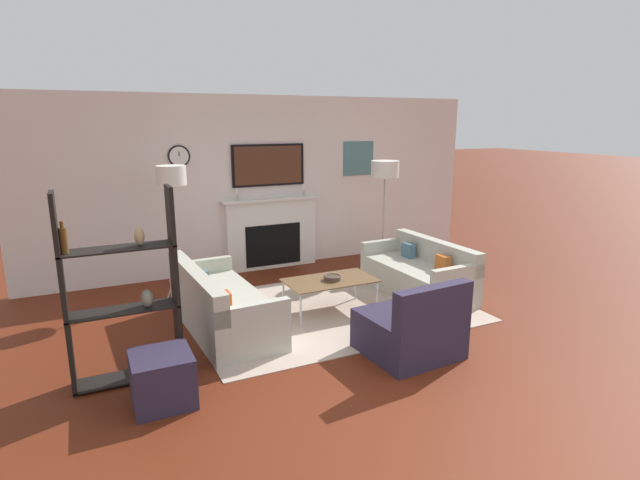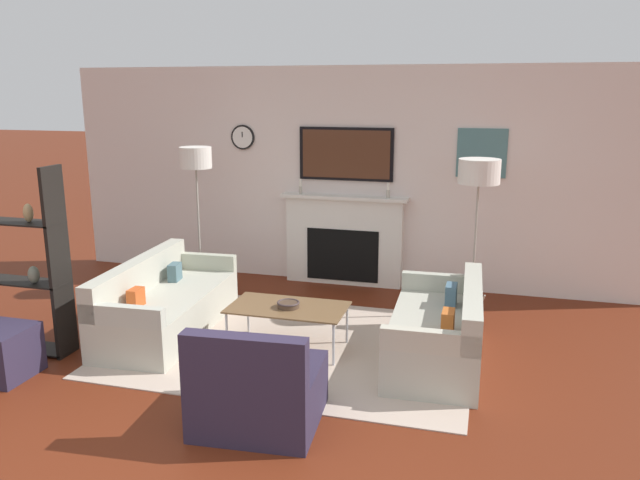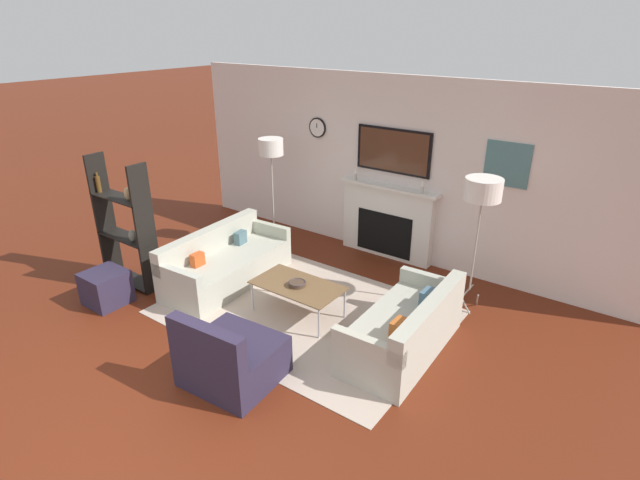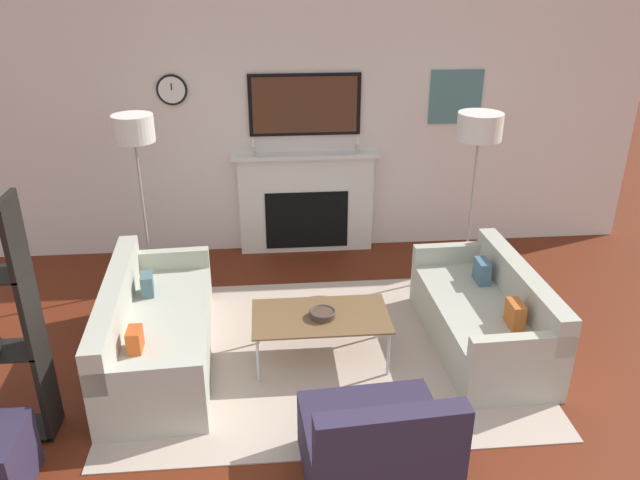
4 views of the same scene
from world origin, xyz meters
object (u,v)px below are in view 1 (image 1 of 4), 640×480
(floor_lamp_right, at_px, (385,170))
(shelf_unit, at_px, (123,292))
(couch_right, at_px, (419,275))
(armchair, at_px, (411,330))
(couch_left, at_px, (221,306))
(ottoman, at_px, (163,379))
(floor_lamp_left, at_px, (171,178))
(coffee_table, at_px, (330,282))
(decorative_bowl, at_px, (332,278))

(floor_lamp_right, relative_size, shelf_unit, 0.97)
(couch_right, relative_size, floor_lamp_right, 0.98)
(couch_right, relative_size, armchair, 1.81)
(couch_left, xyz_separation_m, ottoman, (-0.83, -1.30, -0.05))
(armchair, relative_size, shelf_unit, 0.53)
(armchair, height_order, floor_lamp_left, floor_lamp_left)
(coffee_table, xyz_separation_m, floor_lamp_right, (1.65, 1.40, 1.17))
(decorative_bowl, bearing_deg, shelf_unit, -164.80)
(couch_left, relative_size, ottoman, 3.94)
(floor_lamp_right, bearing_deg, floor_lamp_left, -180.00)
(couch_left, bearing_deg, couch_right, 0.07)
(couch_right, bearing_deg, coffee_table, -176.29)
(couch_left, height_order, couch_right, couch_left)
(couch_left, relative_size, decorative_bowl, 9.04)
(couch_right, distance_m, ottoman, 3.82)
(decorative_bowl, distance_m, ottoman, 2.51)
(coffee_table, bearing_deg, floor_lamp_left, 138.57)
(coffee_table, relative_size, decorative_bowl, 5.15)
(couch_right, bearing_deg, couch_left, -179.93)
(floor_lamp_right, bearing_deg, couch_left, -156.38)
(couch_right, height_order, floor_lamp_right, floor_lamp_right)
(couch_left, height_order, floor_lamp_right, floor_lamp_right)
(armchair, relative_size, floor_lamp_left, 0.53)
(couch_right, relative_size, ottoman, 3.43)
(floor_lamp_left, relative_size, ottoman, 3.60)
(ottoman, bearing_deg, coffee_table, 29.15)
(couch_right, bearing_deg, armchair, -128.92)
(floor_lamp_left, relative_size, floor_lamp_right, 1.03)
(floor_lamp_left, bearing_deg, coffee_table, -41.43)
(armchair, xyz_separation_m, floor_lamp_right, (1.43, 2.78, 1.29))
(floor_lamp_left, xyz_separation_m, shelf_unit, (-0.81, -2.08, -0.76))
(decorative_bowl, distance_m, shelf_unit, 2.53)
(coffee_table, relative_size, shelf_unit, 0.63)
(floor_lamp_right, bearing_deg, shelf_unit, -152.82)
(shelf_unit, bearing_deg, couch_right, 11.45)
(armchair, relative_size, decorative_bowl, 4.34)
(couch_right, distance_m, coffee_table, 1.42)
(armchair, xyz_separation_m, shelf_unit, (-2.62, 0.70, 0.58))
(armchair, bearing_deg, decorative_bowl, 98.83)
(couch_left, relative_size, couch_right, 1.15)
(couch_left, height_order, armchair, armchair)
(shelf_unit, bearing_deg, decorative_bowl, 15.20)
(decorative_bowl, bearing_deg, couch_left, 175.26)
(couch_right, distance_m, floor_lamp_right, 1.85)
(coffee_table, distance_m, shelf_unit, 2.53)
(shelf_unit, height_order, ottoman, shelf_unit)
(couch_left, distance_m, couch_right, 2.76)
(couch_right, xyz_separation_m, shelf_unit, (-3.81, -0.77, 0.57))
(decorative_bowl, distance_m, floor_lamp_left, 2.43)
(floor_lamp_left, bearing_deg, floor_lamp_right, 0.00)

